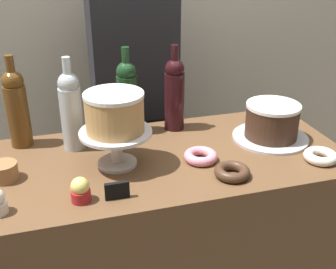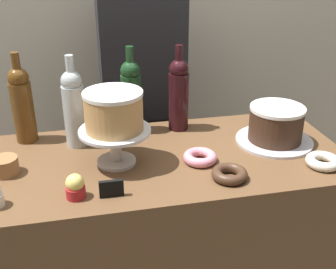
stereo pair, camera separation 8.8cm
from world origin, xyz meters
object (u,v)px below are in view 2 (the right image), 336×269
(donut_pink, at_px, (200,157))
(donut_sugar, at_px, (323,161))
(donut_chocolate, at_px, (230,174))
(wine_bottle_green, at_px, (131,95))
(cupcake_lemon, at_px, (75,187))
(price_sign_chalkboard, at_px, (111,189))
(wine_bottle_dark_red, at_px, (179,93))
(cookie_stack, at_px, (5,166))
(wine_bottle_amber, at_px, (22,103))
(cake_stand_pedestal, at_px, (115,140))
(white_layer_cake, at_px, (114,111))
(chocolate_round_cake, at_px, (276,123))
(barista_figure, at_px, (144,114))
(wine_bottle_clear, at_px, (74,107))

(donut_pink, bearing_deg, donut_sugar, -16.25)
(donut_chocolate, bearing_deg, wine_bottle_green, 120.25)
(cupcake_lemon, height_order, price_sign_chalkboard, cupcake_lemon)
(wine_bottle_dark_red, relative_size, price_sign_chalkboard, 4.65)
(cupcake_lemon, bearing_deg, cookie_stack, 139.60)
(cupcake_lemon, bearing_deg, wine_bottle_amber, 111.68)
(donut_chocolate, height_order, price_sign_chalkboard, price_sign_chalkboard)
(cake_stand_pedestal, xyz_separation_m, white_layer_cake, (-0.00, -0.00, 0.10))
(cookie_stack, bearing_deg, donut_chocolate, -14.66)
(chocolate_round_cake, relative_size, wine_bottle_amber, 0.59)
(wine_bottle_amber, xyz_separation_m, cupcake_lemon, (0.17, -0.42, -0.11))
(cookie_stack, height_order, price_sign_chalkboard, cookie_stack)
(wine_bottle_dark_red, height_order, cookie_stack, wine_bottle_dark_red)
(white_layer_cake, height_order, wine_bottle_dark_red, wine_bottle_dark_red)
(donut_pink, bearing_deg, chocolate_round_cake, 15.71)
(wine_bottle_green, bearing_deg, cupcake_lemon, -117.76)
(donut_chocolate, relative_size, price_sign_chalkboard, 1.60)
(donut_sugar, bearing_deg, donut_pink, 163.75)
(white_layer_cake, height_order, cookie_stack, white_layer_cake)
(cake_stand_pedestal, distance_m, barista_figure, 0.60)
(chocolate_round_cake, height_order, price_sign_chalkboard, chocolate_round_cake)
(chocolate_round_cake, height_order, wine_bottle_clear, wine_bottle_clear)
(wine_bottle_green, height_order, donut_sugar, wine_bottle_green)
(wine_bottle_clear, relative_size, donut_chocolate, 2.91)
(wine_bottle_amber, bearing_deg, cookie_stack, -101.31)
(wine_bottle_dark_red, relative_size, barista_figure, 0.20)
(donut_chocolate, relative_size, donut_sugar, 1.00)
(white_layer_cake, relative_size, cupcake_lemon, 2.51)
(chocolate_round_cake, height_order, donut_pink, chocolate_round_cake)
(white_layer_cake, height_order, wine_bottle_amber, wine_bottle_amber)
(wine_bottle_green, relative_size, barista_figure, 0.20)
(chocolate_round_cake, height_order, cookie_stack, chocolate_round_cake)
(donut_chocolate, xyz_separation_m, barista_figure, (-0.15, 0.73, -0.08))
(wine_bottle_green, height_order, wine_bottle_amber, same)
(wine_bottle_amber, relative_size, price_sign_chalkboard, 4.65)
(wine_bottle_dark_red, height_order, donut_pink, wine_bottle_dark_red)
(donut_pink, relative_size, price_sign_chalkboard, 1.60)
(cookie_stack, bearing_deg, white_layer_cake, -0.80)
(cupcake_lemon, height_order, cookie_stack, cupcake_lemon)
(donut_sugar, relative_size, donut_pink, 1.00)
(donut_sugar, xyz_separation_m, barista_figure, (-0.47, 0.71, -0.08))
(wine_bottle_green, height_order, wine_bottle_clear, same)
(donut_chocolate, bearing_deg, wine_bottle_amber, 146.73)
(wine_bottle_amber, bearing_deg, wine_bottle_green, 0.40)
(cookie_stack, bearing_deg, wine_bottle_clear, 35.60)
(wine_bottle_amber, height_order, donut_sugar, wine_bottle_amber)
(donut_sugar, bearing_deg, wine_bottle_dark_red, 135.18)
(wine_bottle_green, distance_m, wine_bottle_clear, 0.22)
(cake_stand_pedestal, relative_size, donut_chocolate, 2.06)
(wine_bottle_green, distance_m, donut_sugar, 0.71)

